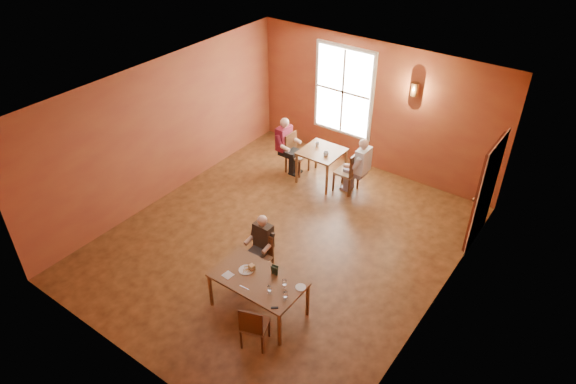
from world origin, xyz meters
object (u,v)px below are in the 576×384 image
Objects in this scene: second_table at (321,166)px; diner_white at (348,165)px; diner_main at (258,252)px; diner_maroon at (297,147)px; main_table at (259,294)px; chair_diner_main at (259,257)px; chair_diner_white at (347,171)px; chair_empty at (255,323)px; chair_diner_maroon at (298,154)px.

diner_white reaches higher than second_table.
diner_main is 0.87× the size of diner_maroon.
diner_white is 1.00× the size of diner_maroon.
second_table is 0.73m from diner_white.
main_table is 1.81× the size of chair_diner_main.
diner_main is 3.27m from diner_white.
chair_diner_white is 1.34m from diner_maroon.
chair_diner_main is 0.64× the size of diner_white.
chair_empty is 0.88× the size of chair_diner_maroon.
main_table is 0.82m from diner_main.
second_table is at bearing 90.00° from diner_maroon.
chair_diner_maroon is 0.17m from diner_maroon.
diner_white is (0.68, 0.00, 0.25)m from second_table.
chair_diner_white is 0.77× the size of diner_white.
diner_maroon reaches higher than chair_diner_maroon.
diner_maroon is at bearing 180.00° from second_table.
main_table is at bearing -170.42° from chair_diner_white.
second_table is (-1.31, 3.89, 0.04)m from main_table.
second_table is at bearing 108.56° from main_table.
diner_white is 1.36m from diner_maroon.
chair_diner_white is (0.65, 0.00, 0.10)m from second_table.
chair_diner_white is 0.15m from diner_white.
main_table is at bearing -71.44° from second_table.
diner_main is at bearing 24.00° from chair_diner_maroon.
main_table is at bearing 104.70° from chair_empty.
diner_maroon is (-1.99, 3.89, 0.29)m from main_table.
diner_main reaches higher than second_table.
chair_diner_main is 0.74× the size of diner_main.
diner_main is 3.59m from diner_maroon.
chair_empty reaches higher than second_table.
diner_maroon reaches higher than main_table.
diner_white is at bearing -87.76° from chair_diner_main.
diner_main is 3.28m from chair_diner_white.
main_table is at bearing 127.57° from chair_diner_main.
chair_diner_maroon reaches higher than second_table.
main_table is 1.34× the size of diner_main.
chair_empty is 0.85× the size of chair_diner_white.
chair_diner_white is at bearing 83.52° from chair_empty.
chair_diner_maroon is at bearing 98.12° from chair_empty.
chair_diner_maroon is 0.74× the size of diner_maroon.
diner_maroon is (-0.03, 0.00, 0.17)m from chair_diner_maroon.
diner_main reaches higher than chair_diner_maroon.
diner_main is at bearing -177.26° from chair_diner_white.
chair_diner_white is (-0.66, 3.89, 0.14)m from main_table.
chair_empty is at bearing 126.09° from chair_diner_main.
second_table is (-0.81, 3.27, -0.17)m from diner_main.
chair_diner_white is 0.77× the size of diner_maroon.
chair_diner_main is at bearing 24.64° from diner_maroon.
diner_maroon reaches higher than chair_diner_white.
chair_diner_maroon is at bearing 90.00° from diner_white.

